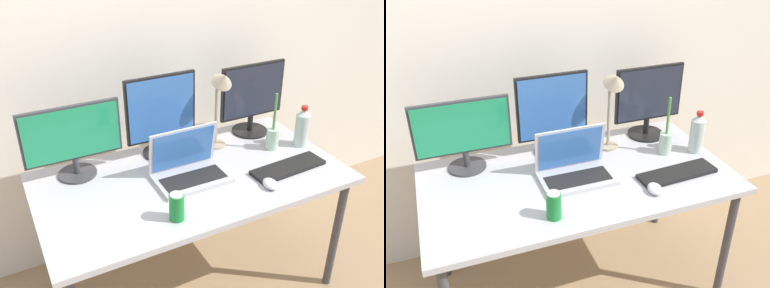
% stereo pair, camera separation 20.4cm
% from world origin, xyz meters
% --- Properties ---
extents(ground_plane, '(16.00, 16.00, 0.00)m').
position_xyz_m(ground_plane, '(0.00, 0.00, 0.00)').
color(ground_plane, '#9E7F5B').
extents(wall_back, '(7.00, 0.08, 2.60)m').
position_xyz_m(wall_back, '(0.00, 0.59, 1.30)').
color(wall_back, silver).
rests_on(wall_back, ground).
extents(work_desk, '(1.52, 0.81, 0.74)m').
position_xyz_m(work_desk, '(0.00, 0.00, 0.68)').
color(work_desk, '#424247').
rests_on(work_desk, ground).
extents(monitor_left, '(0.48, 0.19, 0.37)m').
position_xyz_m(monitor_left, '(-0.50, 0.27, 0.94)').
color(monitor_left, '#38383D').
rests_on(monitor_left, work_desk).
extents(monitor_center, '(0.38, 0.21, 0.44)m').
position_xyz_m(monitor_center, '(-0.04, 0.28, 0.97)').
color(monitor_center, black).
rests_on(monitor_center, work_desk).
extents(monitor_right, '(0.41, 0.21, 0.42)m').
position_xyz_m(monitor_right, '(0.53, 0.28, 0.96)').
color(monitor_right, black).
rests_on(monitor_right, work_desk).
extents(laptop_silver, '(0.36, 0.23, 0.25)m').
position_xyz_m(laptop_silver, '(-0.02, 0.00, 0.80)').
color(laptop_silver, '#B7B7BC').
rests_on(laptop_silver, work_desk).
extents(keyboard_main, '(0.41, 0.15, 0.02)m').
position_xyz_m(keyboard_main, '(0.46, -0.17, 0.75)').
color(keyboard_main, black).
rests_on(keyboard_main, work_desk).
extents(mouse_by_keyboard, '(0.08, 0.11, 0.04)m').
position_xyz_m(mouse_by_keyboard, '(0.29, -0.26, 0.76)').
color(mouse_by_keyboard, silver).
rests_on(mouse_by_keyboard, work_desk).
extents(water_bottle, '(0.08, 0.08, 0.24)m').
position_xyz_m(water_bottle, '(0.69, 0.01, 0.85)').
color(water_bottle, silver).
rests_on(water_bottle, work_desk).
extents(soda_can_near_keyboard, '(0.07, 0.07, 0.13)m').
position_xyz_m(soda_can_near_keyboard, '(-0.21, -0.27, 0.80)').
color(soda_can_near_keyboard, '#197F33').
rests_on(soda_can_near_keyboard, work_desk).
extents(bamboo_vase, '(0.07, 0.07, 0.32)m').
position_xyz_m(bamboo_vase, '(0.52, 0.05, 0.81)').
color(bamboo_vase, '#B2D1B7').
rests_on(bamboo_vase, work_desk).
extents(desk_lamp, '(0.11, 0.18, 0.47)m').
position_xyz_m(desk_lamp, '(0.26, 0.18, 1.06)').
color(desk_lamp, tan).
rests_on(desk_lamp, work_desk).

